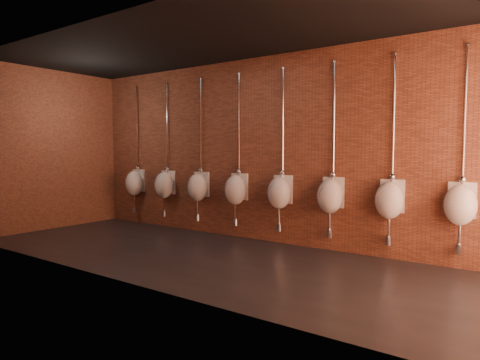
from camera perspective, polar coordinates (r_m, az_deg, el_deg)
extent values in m
plane|color=black|center=(6.37, -3.11, -10.47)|extent=(8.50, 8.50, 0.00)
cube|color=black|center=(6.37, -3.23, 18.62)|extent=(8.50, 3.00, 0.04)
cube|color=brown|center=(7.39, 4.16, 4.06)|extent=(8.50, 0.04, 3.20)
cube|color=brown|center=(5.09, -13.86, 3.99)|extent=(8.50, 0.04, 3.20)
cube|color=brown|center=(9.43, -23.76, 3.72)|extent=(0.04, 3.00, 3.20)
ellipsoid|color=white|center=(9.52, -13.93, -0.42)|extent=(0.42, 0.37, 0.53)
cube|color=white|center=(9.60, -13.31, -0.05)|extent=(0.35, 0.06, 0.48)
cylinder|color=#9E9E9E|center=(9.43, -14.55, -0.27)|extent=(0.24, 0.03, 0.23)
cylinder|color=silver|center=(9.58, -13.51, 6.62)|extent=(0.03, 0.03, 1.81)
sphere|color=silver|center=(9.57, -13.48, 1.60)|extent=(0.10, 0.10, 0.10)
cylinder|color=silver|center=(9.66, -13.60, 11.97)|extent=(0.06, 0.06, 0.01)
cylinder|color=silver|center=(9.55, -13.89, -2.58)|extent=(0.04, 0.04, 0.31)
cylinder|color=silver|center=(9.58, -13.87, -3.86)|extent=(0.10, 0.10, 0.13)
cylinder|color=silver|center=(9.64, -13.47, -3.81)|extent=(0.04, 0.18, 0.04)
ellipsoid|color=white|center=(8.85, -10.12, -0.69)|extent=(0.42, 0.37, 0.53)
cube|color=white|center=(8.94, -9.50, -0.29)|extent=(0.35, 0.06, 0.48)
cylinder|color=#9E9E9E|center=(8.75, -10.75, -0.53)|extent=(0.24, 0.03, 0.23)
cylinder|color=silver|center=(8.91, -9.67, 6.88)|extent=(0.03, 0.03, 1.81)
sphere|color=silver|center=(8.90, -9.65, 1.48)|extent=(0.10, 0.10, 0.10)
cylinder|color=silver|center=(9.01, -9.74, 12.62)|extent=(0.06, 0.06, 0.01)
cylinder|color=silver|center=(8.89, -10.09, -3.01)|extent=(0.04, 0.04, 0.31)
cylinder|color=silver|center=(8.92, -10.07, -4.39)|extent=(0.10, 0.10, 0.13)
cylinder|color=silver|center=(8.98, -9.67, -4.33)|extent=(0.04, 0.18, 0.04)
ellipsoid|color=white|center=(8.23, -5.71, -0.99)|extent=(0.42, 0.37, 0.53)
cube|color=white|center=(8.32, -5.09, -0.56)|extent=(0.35, 0.06, 0.48)
cylinder|color=#9E9E9E|center=(8.12, -6.34, -0.84)|extent=(0.24, 0.03, 0.23)
cylinder|color=silver|center=(8.30, -5.23, 7.14)|extent=(0.03, 0.03, 1.81)
sphere|color=silver|center=(8.28, -5.24, 1.34)|extent=(0.10, 0.10, 0.10)
cylinder|color=silver|center=(8.39, -5.27, 13.30)|extent=(0.06, 0.06, 0.01)
cylinder|color=silver|center=(8.27, -5.69, -3.50)|extent=(0.04, 0.04, 0.31)
cylinder|color=silver|center=(8.30, -5.68, -4.97)|extent=(0.10, 0.10, 0.13)
cylinder|color=silver|center=(8.36, -5.28, -4.90)|extent=(0.04, 0.18, 0.04)
ellipsoid|color=white|center=(7.66, -0.61, -1.34)|extent=(0.42, 0.37, 0.53)
cube|color=white|center=(7.76, -0.02, -0.88)|extent=(0.35, 0.06, 0.48)
cylinder|color=#9E9E9E|center=(7.55, -1.22, -1.18)|extent=(0.24, 0.03, 0.23)
cylinder|color=silver|center=(7.73, -0.11, 7.38)|extent=(0.03, 0.03, 1.81)
sphere|color=silver|center=(7.72, -0.15, 1.16)|extent=(0.10, 0.10, 0.10)
cylinder|color=silver|center=(7.84, -0.11, 13.98)|extent=(0.06, 0.06, 0.01)
cylinder|color=silver|center=(7.70, -0.61, -4.03)|extent=(0.04, 0.04, 0.31)
cylinder|color=silver|center=(7.73, -0.61, -5.61)|extent=(0.10, 0.10, 0.13)
cylinder|color=silver|center=(7.80, -0.23, -5.52)|extent=(0.04, 0.18, 0.04)
ellipsoid|color=white|center=(7.16, 5.24, -1.73)|extent=(0.42, 0.37, 0.53)
cube|color=white|center=(7.27, 5.79, -1.23)|extent=(0.35, 0.06, 0.48)
cylinder|color=#9E9E9E|center=(7.04, 4.69, -1.56)|extent=(0.24, 0.03, 0.23)
cylinder|color=silver|center=(7.24, 5.77, 7.59)|extent=(0.03, 0.03, 1.81)
sphere|color=silver|center=(7.23, 5.69, 0.95)|extent=(0.10, 0.10, 0.10)
cylinder|color=silver|center=(7.35, 5.83, 14.63)|extent=(0.06, 0.06, 0.01)
cylinder|color=silver|center=(7.21, 5.23, -4.60)|extent=(0.04, 0.04, 0.31)
cylinder|color=silver|center=(7.24, 5.22, -6.28)|extent=(0.10, 0.10, 0.13)
cylinder|color=silver|center=(7.32, 5.57, -6.18)|extent=(0.04, 0.18, 0.04)
ellipsoid|color=white|center=(6.75, 11.90, -2.15)|extent=(0.42, 0.37, 0.53)
cube|color=white|center=(6.87, 12.36, -1.61)|extent=(0.35, 0.06, 0.48)
cylinder|color=#9E9E9E|center=(6.63, 11.43, -1.98)|extent=(0.24, 0.03, 0.23)
cylinder|color=silver|center=(6.84, 12.44, 7.74)|extent=(0.03, 0.03, 1.81)
sphere|color=silver|center=(6.82, 12.30, 0.70)|extent=(0.10, 0.10, 0.10)
cylinder|color=silver|center=(6.95, 12.55, 15.18)|extent=(0.06, 0.06, 0.01)
cylinder|color=silver|center=(6.80, 11.85, -5.19)|extent=(0.04, 0.04, 0.31)
cylinder|color=silver|center=(6.84, 11.83, -6.97)|extent=(0.10, 0.10, 0.13)
cylinder|color=silver|center=(6.92, 12.12, -6.85)|extent=(0.04, 0.18, 0.04)
ellipsoid|color=white|center=(6.44, 19.30, -2.58)|extent=(0.42, 0.37, 0.53)
cube|color=white|center=(6.57, 19.65, -2.00)|extent=(0.35, 0.06, 0.48)
cylinder|color=#9E9E9E|center=(6.31, 18.96, -2.42)|extent=(0.24, 0.03, 0.23)
cylinder|color=silver|center=(6.53, 19.83, 7.77)|extent=(0.03, 0.03, 1.81)
sphere|color=silver|center=(6.52, 19.63, 0.40)|extent=(0.10, 0.10, 0.10)
cylinder|color=silver|center=(6.65, 20.02, 15.55)|extent=(0.06, 0.06, 0.01)
cylinder|color=silver|center=(6.49, 19.23, -5.76)|extent=(0.04, 0.04, 0.31)
cylinder|color=silver|center=(6.53, 19.18, -7.62)|extent=(0.10, 0.10, 0.13)
cylinder|color=silver|center=(6.61, 19.40, -7.48)|extent=(0.04, 0.18, 0.04)
ellipsoid|color=white|center=(6.25, 27.31, -3.00)|extent=(0.42, 0.37, 0.53)
cube|color=white|center=(6.38, 27.50, -2.39)|extent=(0.35, 0.06, 0.48)
cylinder|color=#9E9E9E|center=(6.11, 27.13, -2.84)|extent=(0.24, 0.03, 0.23)
cylinder|color=silver|center=(6.34, 27.80, 7.67)|extent=(0.03, 0.03, 1.81)
sphere|color=silver|center=(6.33, 27.54, 0.08)|extent=(0.10, 0.10, 0.10)
cylinder|color=silver|center=(6.47, 28.07, 15.67)|extent=(0.06, 0.06, 0.01)
cylinder|color=silver|center=(6.30, 27.20, -6.27)|extent=(0.04, 0.04, 0.31)
cylinder|color=silver|center=(6.34, 27.14, -8.19)|extent=(0.10, 0.10, 0.13)
cylinder|color=silver|center=(6.43, 27.26, -8.03)|extent=(0.04, 0.18, 0.04)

